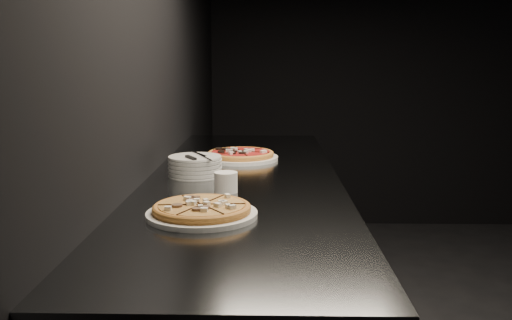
{
  "coord_description": "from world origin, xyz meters",
  "views": [
    {
      "loc": [
        -2.03,
        -2.18,
        1.37
      ],
      "look_at": [
        -2.08,
        -0.02,
        0.99
      ],
      "focal_mm": 40.0,
      "sensor_mm": 36.0,
      "label": 1
    }
  ],
  "objects_px": {
    "pizza_tomato": "(241,155)",
    "plate_stack": "(195,166)",
    "counter": "(244,288)",
    "ramekin": "(226,182)",
    "cutlery": "(197,156)",
    "pizza_mushroom": "(202,210)"
  },
  "relations": [
    {
      "from": "plate_stack",
      "to": "cutlery",
      "type": "distance_m",
      "value": 0.05
    },
    {
      "from": "pizza_mushroom",
      "to": "plate_stack",
      "type": "distance_m",
      "value": 0.6
    },
    {
      "from": "plate_stack",
      "to": "ramekin",
      "type": "height_order",
      "value": "plate_stack"
    },
    {
      "from": "counter",
      "to": "pizza_mushroom",
      "type": "bearing_deg",
      "value": -99.33
    },
    {
      "from": "pizza_mushroom",
      "to": "counter",
      "type": "bearing_deg",
      "value": 80.67
    },
    {
      "from": "counter",
      "to": "ramekin",
      "type": "distance_m",
      "value": 0.56
    },
    {
      "from": "counter",
      "to": "plate_stack",
      "type": "relative_size",
      "value": 11.73
    },
    {
      "from": "pizza_tomato",
      "to": "plate_stack",
      "type": "relative_size",
      "value": 1.78
    },
    {
      "from": "pizza_tomato",
      "to": "plate_stack",
      "type": "distance_m",
      "value": 0.4
    },
    {
      "from": "ramekin",
      "to": "pizza_mushroom",
      "type": "bearing_deg",
      "value": -98.47
    },
    {
      "from": "pizza_mushroom",
      "to": "ramekin",
      "type": "xyz_separation_m",
      "value": [
        0.05,
        0.31,
        0.02
      ]
    },
    {
      "from": "plate_stack",
      "to": "pizza_tomato",
      "type": "bearing_deg",
      "value": 66.07
    },
    {
      "from": "pizza_tomato",
      "to": "cutlery",
      "type": "bearing_deg",
      "value": -111.96
    },
    {
      "from": "pizza_tomato",
      "to": "cutlery",
      "type": "relative_size",
      "value": 1.71
    },
    {
      "from": "counter",
      "to": "ramekin",
      "type": "height_order",
      "value": "ramekin"
    },
    {
      "from": "counter",
      "to": "cutlery",
      "type": "distance_m",
      "value": 0.57
    },
    {
      "from": "counter",
      "to": "pizza_tomato",
      "type": "height_order",
      "value": "pizza_tomato"
    },
    {
      "from": "cutlery",
      "to": "ramekin",
      "type": "height_order",
      "value": "cutlery"
    },
    {
      "from": "cutlery",
      "to": "pizza_tomato",
      "type": "bearing_deg",
      "value": 37.87
    },
    {
      "from": "pizza_mushroom",
      "to": "pizza_tomato",
      "type": "xyz_separation_m",
      "value": [
        0.07,
        0.96,
        0.0
      ]
    },
    {
      "from": "pizza_tomato",
      "to": "ramekin",
      "type": "relative_size",
      "value": 4.6
    },
    {
      "from": "plate_stack",
      "to": "pizza_mushroom",
      "type": "bearing_deg",
      "value": -80.83
    }
  ]
}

